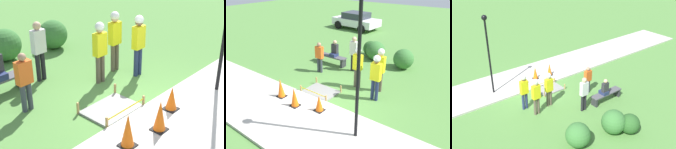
{
  "view_description": "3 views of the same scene",
  "coord_description": "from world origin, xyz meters",
  "views": [
    {
      "loc": [
        -6.42,
        -4.6,
        4.66
      ],
      "look_at": [
        -0.35,
        0.97,
        0.72
      ],
      "focal_mm": 55.0,
      "sensor_mm": 36.0,
      "label": 1
    },
    {
      "loc": [
        4.67,
        -5.61,
        4.71
      ],
      "look_at": [
        -0.24,
        1.01,
        0.84
      ],
      "focal_mm": 35.0,
      "sensor_mm": 36.0,
      "label": 2
    },
    {
      "loc": [
        7.17,
        12.11,
        7.99
      ],
      "look_at": [
        -1.42,
        1.13,
        1.0
      ],
      "focal_mm": 45.0,
      "sensor_mm": 36.0,
      "label": 3
    }
  ],
  "objects": [
    {
      "name": "ground_plane",
      "position": [
        0.0,
        0.0,
        0.0
      ],
      "size": [
        60.0,
        60.0,
        0.0
      ],
      "primitive_type": "plane",
      "color": "#51843D"
    },
    {
      "name": "sidewalk",
      "position": [
        0.0,
        -1.52,
        0.05
      ],
      "size": [
        28.0,
        3.03,
        0.1
      ],
      "color": "#BCB7AD",
      "rests_on": "ground_plane"
    },
    {
      "name": "wet_concrete_patch",
      "position": [
        -0.83,
        0.55,
        0.04
      ],
      "size": [
        1.45,
        1.05,
        0.33
      ],
      "color": "gray",
      "rests_on": "ground_plane"
    },
    {
      "name": "traffic_cone_near_patch",
      "position": [
        -1.78,
        -0.8,
        0.49
      ],
      "size": [
        0.34,
        0.34,
        0.79
      ],
      "color": "black",
      "rests_on": "sidewalk"
    },
    {
      "name": "traffic_cone_far_patch",
      "position": [
        -0.83,
        -0.95,
        0.48
      ],
      "size": [
        0.34,
        0.34,
        0.77
      ],
      "color": "black",
      "rests_on": "sidewalk"
    },
    {
      "name": "traffic_cone_sidewalk_edge",
      "position": [
        0.12,
        -0.64,
        0.41
      ],
      "size": [
        0.34,
        0.34,
        0.63
      ],
      "color": "black",
      "rests_on": "sidewalk"
    },
    {
      "name": "worker_supervisor",
      "position": [
        1.08,
        2.16,
        1.18
      ],
      "size": [
        0.4,
        0.28,
        1.94
      ],
      "color": "brown",
      "rests_on": "ground_plane"
    },
    {
      "name": "worker_assistant",
      "position": [
        0.16,
        1.9,
        1.13
      ],
      "size": [
        0.4,
        0.27,
        1.87
      ],
      "color": "brown",
      "rests_on": "ground_plane"
    },
    {
      "name": "worker_trainee",
      "position": [
        1.3,
        1.39,
        1.17
      ],
      "size": [
        0.4,
        0.28,
        1.92
      ],
      "color": "navy",
      "rests_on": "ground_plane"
    },
    {
      "name": "bystander_in_orange_shirt",
      "position": [
        -2.27,
        2.16,
        0.89
      ],
      "size": [
        0.4,
        0.22,
        1.59
      ],
      "color": "#383D47",
      "rests_on": "ground_plane"
    },
    {
      "name": "bystander_in_gray_shirt",
      "position": [
        -0.95,
        3.32,
        1.05
      ],
      "size": [
        0.4,
        0.24,
        1.84
      ],
      "color": "black",
      "rests_on": "ground_plane"
    },
    {
      "name": "shrub_rounded_near",
      "position": [
        1.0,
        5.17,
        0.54
      ],
      "size": [
        1.07,
        1.07,
        1.07
      ],
      "color": "#387033",
      "rests_on": "ground_plane"
    },
    {
      "name": "shrub_rounded_far",
      "position": [
        -0.82,
        5.46,
        0.55
      ],
      "size": [
        1.11,
        1.11,
        1.11
      ],
      "color": "#387033",
      "rests_on": "ground_plane"
    }
  ]
}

